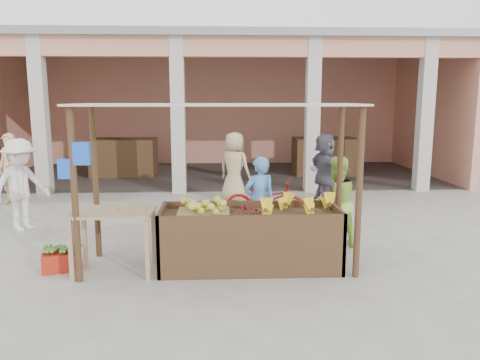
{
  "coord_description": "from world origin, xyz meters",
  "views": [
    {
      "loc": [
        0.07,
        -6.57,
        2.45
      ],
      "look_at": [
        0.41,
        1.2,
        1.1
      ],
      "focal_mm": 35.0,
      "sensor_mm": 36.0,
      "label": 1
    }
  ],
  "objects_px": {
    "vendor_blue": "(259,199)",
    "motorcycle": "(266,200)",
    "red_crate": "(61,261)",
    "side_table": "(114,220)",
    "vendor_green": "(336,200)",
    "fruit_stall": "(250,241)"
  },
  "relations": [
    {
      "from": "vendor_green",
      "to": "motorcycle",
      "type": "bearing_deg",
      "value": -79.8
    },
    {
      "from": "vendor_green",
      "to": "vendor_blue",
      "type": "bearing_deg",
      "value": -25.16
    },
    {
      "from": "side_table",
      "to": "vendor_green",
      "type": "xyz_separation_m",
      "value": [
        3.41,
        1.02,
        0.04
      ]
    },
    {
      "from": "red_crate",
      "to": "side_table",
      "type": "bearing_deg",
      "value": -27.39
    },
    {
      "from": "vendor_green",
      "to": "red_crate",
      "type": "bearing_deg",
      "value": -8.66
    },
    {
      "from": "fruit_stall",
      "to": "red_crate",
      "type": "height_order",
      "value": "fruit_stall"
    },
    {
      "from": "vendor_green",
      "to": "motorcycle",
      "type": "height_order",
      "value": "vendor_green"
    },
    {
      "from": "side_table",
      "to": "red_crate",
      "type": "bearing_deg",
      "value": 171.66
    },
    {
      "from": "side_table",
      "to": "vendor_green",
      "type": "height_order",
      "value": "vendor_green"
    },
    {
      "from": "red_crate",
      "to": "vendor_green",
      "type": "bearing_deg",
      "value": -5.95
    },
    {
      "from": "vendor_green",
      "to": "motorcycle",
      "type": "distance_m",
      "value": 1.99
    },
    {
      "from": "side_table",
      "to": "vendor_blue",
      "type": "relative_size",
      "value": 0.7
    },
    {
      "from": "fruit_stall",
      "to": "side_table",
      "type": "height_order",
      "value": "side_table"
    },
    {
      "from": "vendor_blue",
      "to": "motorcycle",
      "type": "bearing_deg",
      "value": -120.35
    },
    {
      "from": "red_crate",
      "to": "vendor_green",
      "type": "relative_size",
      "value": 0.32
    },
    {
      "from": "red_crate",
      "to": "vendor_green",
      "type": "distance_m",
      "value": 4.37
    },
    {
      "from": "motorcycle",
      "to": "side_table",
      "type": "bearing_deg",
      "value": 151.63
    },
    {
      "from": "side_table",
      "to": "motorcycle",
      "type": "bearing_deg",
      "value": 49.55
    },
    {
      "from": "vendor_blue",
      "to": "motorcycle",
      "type": "distance_m",
      "value": 1.64
    },
    {
      "from": "vendor_green",
      "to": "side_table",
      "type": "bearing_deg",
      "value": -3.81
    },
    {
      "from": "red_crate",
      "to": "vendor_green",
      "type": "xyz_separation_m",
      "value": [
        4.22,
        0.88,
        0.67
      ]
    },
    {
      "from": "fruit_stall",
      "to": "red_crate",
      "type": "xyz_separation_m",
      "value": [
        -2.74,
        0.01,
        -0.26
      ]
    }
  ]
}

